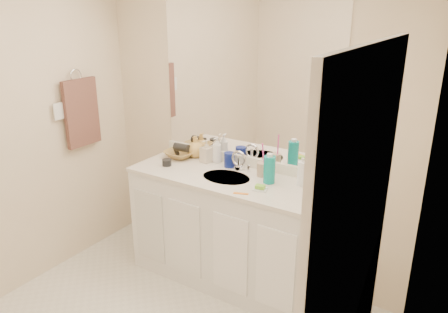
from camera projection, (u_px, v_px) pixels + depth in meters
wall_back at (247, 126)px, 3.35m from camera, size 2.60×0.02×2.40m
wall_right at (374, 253)px, 1.66m from camera, size 0.02×2.60×2.40m
vanity_cabinet at (227, 230)px, 3.39m from camera, size 1.50×0.55×0.85m
countertop at (228, 178)px, 3.25m from camera, size 1.52×0.57×0.03m
backsplash at (245, 161)px, 3.43m from camera, size 1.52×0.03×0.08m
sink_basin at (226, 179)px, 3.23m from camera, size 0.37×0.37×0.02m
faucet at (239, 163)px, 3.35m from camera, size 0.02×0.02×0.11m
mirror at (247, 80)px, 3.23m from camera, size 1.48×0.01×1.20m
blue_mug at (229, 160)px, 3.41m from camera, size 0.10×0.10×0.12m
tan_cup at (262, 169)px, 3.23m from camera, size 0.08×0.08×0.10m
toothbrush at (263, 157)px, 3.19m from camera, size 0.02×0.04×0.22m
mouthwash_bottle at (269, 170)px, 3.09m from camera, size 0.09×0.09×0.20m
clear_pump_bottle at (302, 174)px, 3.05m from camera, size 0.08×0.08×0.18m
soap_dish at (260, 189)px, 3.00m from camera, size 0.11×0.10×0.01m
green_soap at (260, 187)px, 2.99m from camera, size 0.07×0.05×0.02m
orange_comb at (241, 193)px, 2.94m from camera, size 0.11×0.06×0.00m
dark_jar at (167, 162)px, 3.44m from camera, size 0.10×0.10×0.05m
soap_bottle_white at (217, 150)px, 3.49m from camera, size 0.08×0.08×0.21m
soap_bottle_cream at (206, 151)px, 3.50m from camera, size 0.10×0.10×0.18m
soap_bottle_yellow at (195, 147)px, 3.62m from camera, size 0.14×0.14×0.18m
wicker_basket at (180, 154)px, 3.62m from camera, size 0.25×0.25×0.06m
hair_dryer at (182, 147)px, 3.59m from camera, size 0.14×0.07×0.07m
towel_ring at (76, 76)px, 3.46m from camera, size 0.01×0.11×0.11m
hand_towel at (82, 113)px, 3.55m from camera, size 0.04×0.32×0.55m
switch_plate at (58, 111)px, 3.39m from camera, size 0.01×0.08×0.13m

